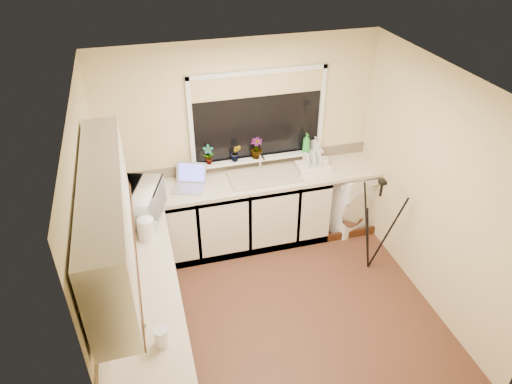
# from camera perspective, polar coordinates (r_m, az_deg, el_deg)

# --- Properties ---
(floor) EXTENTS (3.20, 3.20, 0.00)m
(floor) POSITION_cam_1_polar(r_m,az_deg,el_deg) (5.14, 2.56, -13.99)
(floor) COLOR brown
(floor) RESTS_ON ground
(ceiling) EXTENTS (3.20, 3.20, 0.00)m
(ceiling) POSITION_cam_1_polar(r_m,az_deg,el_deg) (3.74, 3.50, 12.55)
(ceiling) COLOR white
(ceiling) RESTS_ON ground
(wall_back) EXTENTS (3.20, 0.00, 3.20)m
(wall_back) POSITION_cam_1_polar(r_m,az_deg,el_deg) (5.55, -1.83, 5.93)
(wall_back) COLOR beige
(wall_back) RESTS_ON ground
(wall_front) EXTENTS (3.20, 0.00, 3.20)m
(wall_front) POSITION_cam_1_polar(r_m,az_deg,el_deg) (3.31, 11.35, -17.62)
(wall_front) COLOR beige
(wall_front) RESTS_ON ground
(wall_left) EXTENTS (0.00, 3.00, 3.00)m
(wall_left) POSITION_cam_1_polar(r_m,az_deg,el_deg) (4.19, -18.46, -6.12)
(wall_left) COLOR beige
(wall_left) RESTS_ON ground
(wall_right) EXTENTS (0.00, 3.00, 3.00)m
(wall_right) POSITION_cam_1_polar(r_m,az_deg,el_deg) (4.99, 20.72, 0.20)
(wall_right) COLOR beige
(wall_right) RESTS_ON ground
(base_cabinet_back) EXTENTS (2.55, 0.60, 0.86)m
(base_cabinet_back) POSITION_cam_1_polar(r_m,az_deg,el_deg) (5.66, -4.15, -3.01)
(base_cabinet_back) COLOR silver
(base_cabinet_back) RESTS_ON floor
(base_cabinet_left) EXTENTS (0.54, 2.40, 0.86)m
(base_cabinet_left) POSITION_cam_1_polar(r_m,az_deg,el_deg) (4.49, -12.72, -15.87)
(base_cabinet_left) COLOR silver
(base_cabinet_left) RESTS_ON floor
(worktop_back) EXTENTS (3.20, 0.60, 0.04)m
(worktop_back) POSITION_cam_1_polar(r_m,az_deg,el_deg) (5.47, -1.01, 1.33)
(worktop_back) COLOR beige
(worktop_back) RESTS_ON base_cabinet_back
(worktop_left) EXTENTS (0.60, 2.40, 0.04)m
(worktop_left) POSITION_cam_1_polar(r_m,az_deg,el_deg) (4.17, -13.48, -11.78)
(worktop_left) COLOR beige
(worktop_left) RESTS_ON base_cabinet_left
(upper_cabinet) EXTENTS (0.28, 1.90, 0.70)m
(upper_cabinet) POSITION_cam_1_polar(r_m,az_deg,el_deg) (3.48, -17.52, -2.94)
(upper_cabinet) COLOR silver
(upper_cabinet) RESTS_ON wall_left
(splashback_left) EXTENTS (0.02, 2.40, 0.45)m
(splashback_left) POSITION_cam_1_polar(r_m,az_deg,el_deg) (4.02, -18.05, -9.83)
(splashback_left) COLOR beige
(splashback_left) RESTS_ON wall_left
(splashback_back) EXTENTS (3.20, 0.02, 0.14)m
(splashback_back) POSITION_cam_1_polar(r_m,az_deg,el_deg) (5.66, -1.75, 3.58)
(splashback_back) COLOR beige
(splashback_back) RESTS_ON wall_back
(window_glass) EXTENTS (1.50, 0.02, 1.00)m
(window_glass) POSITION_cam_1_polar(r_m,az_deg,el_deg) (5.45, 0.22, 9.16)
(window_glass) COLOR black
(window_glass) RESTS_ON wall_back
(window_blind) EXTENTS (1.50, 0.02, 0.25)m
(window_blind) POSITION_cam_1_polar(r_m,az_deg,el_deg) (5.28, 0.30, 12.78)
(window_blind) COLOR tan
(window_blind) RESTS_ON wall_back
(windowsill) EXTENTS (1.60, 0.14, 0.03)m
(windowsill) POSITION_cam_1_polar(r_m,az_deg,el_deg) (5.63, 0.36, 4.14)
(windowsill) COLOR white
(windowsill) RESTS_ON wall_back
(sink) EXTENTS (0.82, 0.46, 0.03)m
(sink) POSITION_cam_1_polar(r_m,az_deg,el_deg) (5.50, 1.01, 1.91)
(sink) COLOR tan
(sink) RESTS_ON worktop_back
(faucet) EXTENTS (0.03, 0.03, 0.24)m
(faucet) POSITION_cam_1_polar(r_m,az_deg,el_deg) (5.59, 0.50, 3.77)
(faucet) COLOR silver
(faucet) RESTS_ON worktop_back
(washing_machine) EXTENTS (0.76, 0.75, 0.83)m
(washing_machine) POSITION_cam_1_polar(r_m,az_deg,el_deg) (6.16, 10.93, -0.44)
(washing_machine) COLOR white
(washing_machine) RESTS_ON floor
(laptop) EXTENTS (0.44, 0.44, 0.24)m
(laptop) POSITION_cam_1_polar(r_m,az_deg,el_deg) (5.36, -8.03, 1.31)
(laptop) COLOR #A6A6AE
(laptop) RESTS_ON worktop_back
(kettle) EXTENTS (0.16, 0.16, 0.22)m
(kettle) POSITION_cam_1_polar(r_m,az_deg,el_deg) (4.63, -13.16, -4.40)
(kettle) COLOR silver
(kettle) RESTS_ON worktop_left
(dish_rack) EXTENTS (0.40, 0.31, 0.06)m
(dish_rack) POSITION_cam_1_polar(r_m,az_deg,el_deg) (5.70, 6.92, 3.05)
(dish_rack) COLOR white
(dish_rack) RESTS_ON worktop_back
(tripod) EXTENTS (0.77, 0.77, 1.19)m
(tripod) POSITION_cam_1_polar(r_m,az_deg,el_deg) (5.39, 14.21, -4.04)
(tripod) COLOR black
(tripod) RESTS_ON floor
(glass_jug) EXTENTS (0.11, 0.11, 0.16)m
(glass_jug) POSITION_cam_1_polar(r_m,az_deg,el_deg) (3.68, -11.39, -16.84)
(glass_jug) COLOR white
(glass_jug) RESTS_ON worktop_left
(steel_jar) EXTENTS (0.09, 0.09, 0.12)m
(steel_jar) POSITION_cam_1_polar(r_m,az_deg,el_deg) (3.97, -14.83, -13.13)
(steel_jar) COLOR silver
(steel_jar) RESTS_ON worktop_left
(microwave) EXTENTS (0.58, 0.70, 0.33)m
(microwave) POSITION_cam_1_polar(r_m,az_deg,el_deg) (4.91, -14.01, -1.28)
(microwave) COLOR silver
(microwave) RESTS_ON worktop_left
(plant_a) EXTENTS (0.13, 0.09, 0.24)m
(plant_a) POSITION_cam_1_polar(r_m,az_deg,el_deg) (5.44, -5.78, 4.50)
(plant_a) COLOR #999999
(plant_a) RESTS_ON windowsill
(plant_b) EXTENTS (0.14, 0.13, 0.22)m
(plant_b) POSITION_cam_1_polar(r_m,az_deg,el_deg) (5.49, -2.46, 4.77)
(plant_b) COLOR #999999
(plant_b) RESTS_ON windowsill
(plant_c) EXTENTS (0.17, 0.17, 0.25)m
(plant_c) POSITION_cam_1_polar(r_m,az_deg,el_deg) (5.55, 0.05, 5.33)
(plant_c) COLOR #999999
(plant_c) RESTS_ON windowsill
(soap_bottle_green) EXTENTS (0.10, 0.10, 0.24)m
(soap_bottle_green) POSITION_cam_1_polar(r_m,az_deg,el_deg) (5.71, 6.13, 5.92)
(soap_bottle_green) COLOR green
(soap_bottle_green) RESTS_ON windowsill
(soap_bottle_clear) EXTENTS (0.09, 0.09, 0.17)m
(soap_bottle_clear) POSITION_cam_1_polar(r_m,az_deg,el_deg) (5.79, 7.17, 5.88)
(soap_bottle_clear) COLOR #999999
(soap_bottle_clear) RESTS_ON windowsill
(cup_back) EXTENTS (0.13, 0.13, 0.10)m
(cup_back) POSITION_cam_1_polar(r_m,az_deg,el_deg) (5.79, 8.25, 3.71)
(cup_back) COLOR white
(cup_back) RESTS_ON worktop_back
(cup_left) EXTENTS (0.10, 0.10, 0.10)m
(cup_left) POSITION_cam_1_polar(r_m,az_deg,el_deg) (3.79, -13.81, -16.09)
(cup_left) COLOR #BFB99D
(cup_left) RESTS_ON worktop_left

